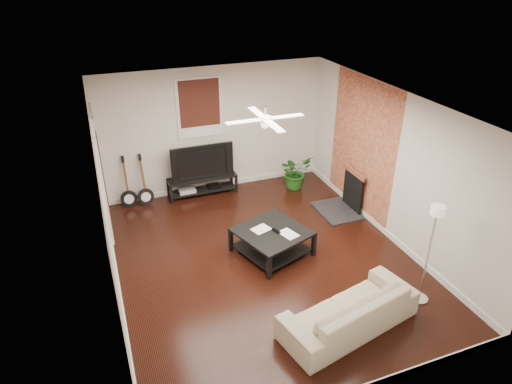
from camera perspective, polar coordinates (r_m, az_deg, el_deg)
room at (r=7.33m, az=1.11°, el=0.36°), size 5.01×6.01×2.81m
brick_accent at (r=9.22m, az=13.32°, el=5.57°), size 0.02×2.20×2.80m
fireplace at (r=9.46m, az=11.24°, el=0.10°), size 0.80×1.10×0.92m
window_back at (r=9.67m, az=-7.19°, el=10.61°), size 1.00×0.06×1.30m
door_left at (r=8.68m, az=-19.06°, el=2.22°), size 0.08×1.00×2.50m
tv_stand at (r=10.13m, az=-6.83°, el=0.84°), size 1.54×0.41×0.43m
tv at (r=9.89m, az=-7.06°, el=4.05°), size 1.38×0.18×0.79m
coffee_table at (r=8.09m, az=2.05°, el=-6.33°), size 1.43×1.43×0.47m
sofa at (r=6.74m, az=11.80°, el=-14.48°), size 2.21×1.25×0.61m
floor_lamp at (r=7.18m, az=21.09°, el=-7.50°), size 0.33×0.33×1.70m
potted_plant at (r=10.32m, az=5.02°, el=2.59°), size 0.83×0.76×0.80m
guitar_left at (r=9.75m, az=-16.16°, el=1.07°), size 0.36×0.26×1.14m
guitar_right at (r=9.74m, az=-14.11°, el=1.34°), size 0.37×0.27×1.14m
ceiling_fan at (r=6.86m, az=1.20°, el=9.29°), size 1.24×1.24×0.32m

